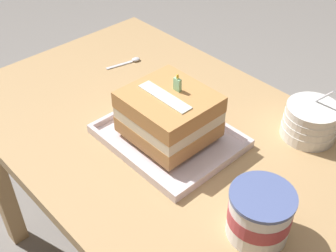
{
  "coord_description": "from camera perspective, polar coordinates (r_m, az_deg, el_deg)",
  "views": [
    {
      "loc": [
        0.66,
        -0.61,
        1.46
      ],
      "look_at": [
        0.02,
        -0.01,
        0.74
      ],
      "focal_mm": 46.1,
      "sensor_mm": 36.0,
      "label": 1
    }
  ],
  "objects": [
    {
      "name": "dining_table",
      "position": [
        1.23,
        -0.11,
        -4.09
      ],
      "size": [
        1.21,
        0.76,
        0.71
      ],
      "color": "tan",
      "rests_on": "ground_plane"
    },
    {
      "name": "ice_cream_tub",
      "position": [
        0.91,
        12.01,
        -11.29
      ],
      "size": [
        0.13,
        0.13,
        0.11
      ],
      "color": "white",
      "rests_on": "dining_table"
    },
    {
      "name": "birthday_cake",
      "position": [
        1.08,
        0.13,
        1.57
      ],
      "size": [
        0.21,
        0.19,
        0.17
      ],
      "color": "#C3874A",
      "rests_on": "foil_tray"
    },
    {
      "name": "foil_tray",
      "position": [
        1.13,
        0.12,
        -1.52
      ],
      "size": [
        0.34,
        0.28,
        0.02
      ],
      "color": "silver",
      "rests_on": "dining_table"
    },
    {
      "name": "bowl_stack",
      "position": [
        1.18,
        18.3,
        0.59
      ],
      "size": [
        0.14,
        0.14,
        0.15
      ],
      "color": "white",
      "rests_on": "dining_table"
    },
    {
      "name": "serving_spoon_near_tray",
      "position": [
        1.46,
        -4.89,
        8.57
      ],
      "size": [
        0.04,
        0.12,
        0.01
      ],
      "color": "silver",
      "rests_on": "dining_table"
    }
  ]
}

